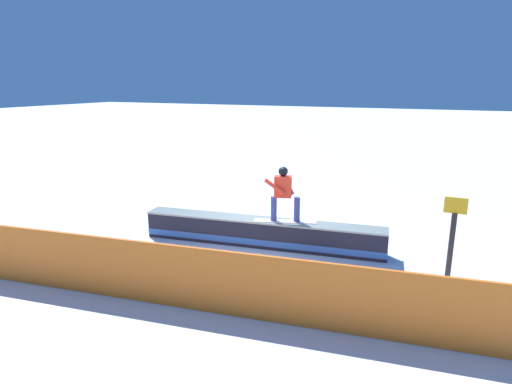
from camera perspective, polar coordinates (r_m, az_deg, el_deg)
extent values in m
plane|color=white|center=(10.57, 0.72, -7.10)|extent=(120.00, 120.00, 0.00)
cube|color=black|center=(10.46, 0.73, -5.50)|extent=(5.91, 1.30, 0.63)
cube|color=#2D5FB7|center=(10.51, 0.73, -6.30)|extent=(5.92, 1.31, 0.15)
cube|color=gray|center=(10.35, 0.74, -3.76)|extent=(5.91, 1.36, 0.04)
cube|color=silver|center=(10.20, 3.89, -3.89)|extent=(1.49, 0.72, 0.01)
cylinder|color=#3B4695|center=(10.13, 2.38, -2.23)|extent=(0.18, 0.18, 0.59)
cylinder|color=#3B4695|center=(10.11, 5.47, -2.31)|extent=(0.18, 0.18, 0.59)
cube|color=red|center=(9.97, 3.61, 0.73)|extent=(0.45, 0.35, 0.50)
sphere|color=black|center=(9.90, 3.64, 2.76)|extent=(0.22, 0.22, 0.22)
cylinder|color=red|center=(9.82, 2.52, 0.68)|extent=(0.50, 0.24, 0.40)
cylinder|color=red|center=(10.13, 4.22, 1.08)|extent=(0.34, 0.19, 0.53)
cube|color=orange|center=(7.68, -9.36, -11.18)|extent=(10.62, 1.52, 1.16)
cylinder|color=#262628|center=(8.93, 24.42, -7.30)|extent=(0.10, 0.10, 1.53)
cube|color=yellow|center=(8.65, 25.05, -1.63)|extent=(0.40, 0.04, 0.30)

